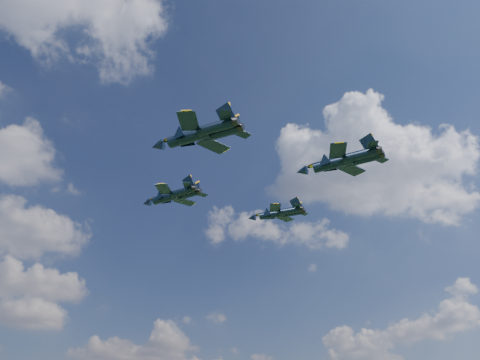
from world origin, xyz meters
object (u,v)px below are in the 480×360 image
object	(u,v)px
jet_lead	(165,198)
jet_left	(187,137)
jet_right	(271,214)
jet_slot	(330,164)

from	to	relation	value
jet_lead	jet_left	distance (m)	25.39
jet_left	jet_right	distance (m)	36.20
jet_slot	jet_left	bearing A→B (deg)	131.01
jet_left	jet_slot	size ratio (longest dim) A/B	1.08
jet_slot	jet_lead	bearing A→B (deg)	88.52
jet_right	jet_slot	size ratio (longest dim) A/B	0.85
jet_lead	jet_right	distance (m)	24.63
jet_left	jet_slot	bearing A→B (deg)	-52.34
jet_slot	jet_right	bearing A→B (deg)	47.45
jet_lead	jet_right	xyz separation A→B (m)	(23.84, -6.18, -0.47)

